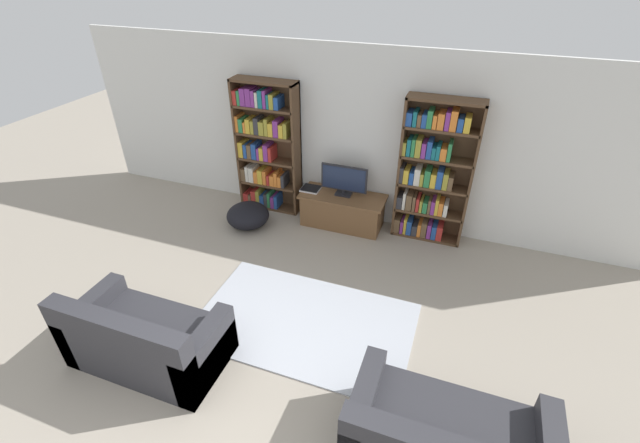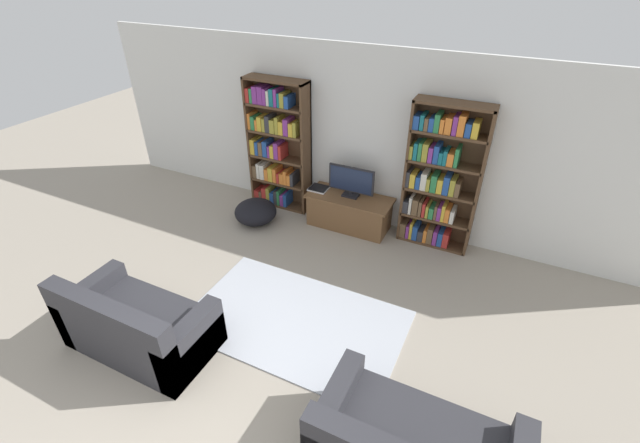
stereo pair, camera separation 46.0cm
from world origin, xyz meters
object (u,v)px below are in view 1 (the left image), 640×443
(bookshelf_left, at_px, (266,147))
(beanbag_ottoman, at_px, (248,215))
(couch_left_sectional, at_px, (146,340))
(tv_stand, at_px, (342,210))
(television, at_px, (344,180))
(laptop, at_px, (311,189))
(bookshelf_right, at_px, (431,174))

(bookshelf_left, distance_m, beanbag_ottoman, 1.09)
(couch_left_sectional, bearing_deg, tv_stand, 71.00)
(tv_stand, xyz_separation_m, television, (0.00, 0.03, 0.50))
(laptop, bearing_deg, bookshelf_left, 170.48)
(bookshelf_right, distance_m, couch_left_sectional, 4.09)
(bookshelf_right, bearing_deg, laptop, -175.59)
(television, height_order, beanbag_ottoman, television)
(bookshelf_right, bearing_deg, tv_stand, -172.94)
(television, distance_m, couch_left_sectional, 3.40)
(bookshelf_right, relative_size, television, 2.97)
(bookshelf_left, bearing_deg, tv_stand, -6.51)
(television, xyz_separation_m, couch_left_sectional, (-1.09, -3.19, -0.47))
(beanbag_ottoman, bearing_deg, couch_left_sectional, -84.32)
(bookshelf_left, bearing_deg, laptop, -9.52)
(bookshelf_left, height_order, beanbag_ottoman, bookshelf_left)
(tv_stand, bearing_deg, couch_left_sectional, -109.00)
(tv_stand, relative_size, beanbag_ottoman, 1.97)
(couch_left_sectional, bearing_deg, bookshelf_right, 55.16)
(television, xyz_separation_m, laptop, (-0.52, -0.01, -0.24))
(couch_left_sectional, xyz_separation_m, beanbag_ottoman, (-0.26, 2.63, -0.11))
(bookshelf_right, xyz_separation_m, television, (-1.21, -0.12, -0.25))
(tv_stand, distance_m, couch_left_sectional, 3.34)
(tv_stand, xyz_separation_m, couch_left_sectional, (-1.09, -3.16, 0.03))
(bookshelf_left, height_order, couch_left_sectional, bookshelf_left)
(laptop, xyz_separation_m, couch_left_sectional, (-0.57, -3.17, -0.23))
(bookshelf_right, xyz_separation_m, beanbag_ottoman, (-2.56, -0.67, -0.83))
(tv_stand, bearing_deg, bookshelf_right, 7.06)
(bookshelf_right, height_order, television, bookshelf_right)
(laptop, relative_size, beanbag_ottoman, 0.44)
(bookshelf_left, xyz_separation_m, bookshelf_right, (2.53, 0.00, -0.02))
(beanbag_ottoman, bearing_deg, television, 22.34)
(bookshelf_left, height_order, television, bookshelf_left)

